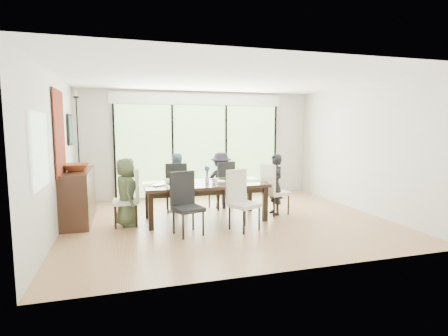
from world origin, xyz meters
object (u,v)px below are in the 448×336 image
object	(u,v)px
vase	(207,179)
chair_far_left	(176,187)
person_far_left	(176,183)
bowl	(77,167)
table_top	(205,184)
chair_near_left	(188,204)
laptop	(162,185)
sideboard	(79,195)
chair_left_end	(125,197)
person_right_end	(275,184)
chair_right_end	(276,189)
person_far_right	(221,180)
person_left_end	(126,192)
cup_a	(168,181)
chair_near_right	(244,200)
cup_c	(242,178)
chair_far_right	(221,184)
cup_b	(214,181)

from	to	relation	value
vase	chair_far_left	bearing A→B (deg)	122.01
person_far_left	bowl	xyz separation A→B (m)	(-1.92, -0.30, 0.43)
table_top	chair_near_left	world-z (taller)	chair_near_left
laptop	sideboard	xyz separation A→B (m)	(-1.52, 0.73, -0.25)
chair_left_end	person_right_end	bearing A→B (deg)	90.47
table_top	sideboard	distance (m)	2.46
person_far_left	vase	bearing A→B (deg)	107.78
chair_near_left	sideboard	size ratio (longest dim) A/B	0.61
table_top	bowl	size ratio (longest dim) A/B	4.45
chair_right_end	vase	world-z (taller)	chair_right_end
chair_left_end	chair_right_end	bearing A→B (deg)	90.47
chair_left_end	person_far_right	bearing A→B (deg)	112.51
person_left_end	bowl	size ratio (longest dim) A/B	2.39
chair_left_end	cup_a	distance (m)	0.85
laptop	cup_a	distance (m)	0.29
chair_right_end	chair_near_right	bearing A→B (deg)	116.95
chair_far_left	cup_c	xyz separation A→B (m)	(1.25, -0.75, 0.24)
person_far_left	cup_a	world-z (taller)	person_far_left
table_top	chair_right_end	distance (m)	1.51
cup_a	vase	bearing A→B (deg)	-7.59
chair_left_end	person_far_left	xyz separation A→B (m)	(1.05, 0.83, 0.09)
chair_near_right	sideboard	distance (m)	3.23
chair_near_right	cup_c	bearing A→B (deg)	49.68
chair_far_right	person_right_end	size ratio (longest dim) A/B	0.85
chair_right_end	chair_near_left	size ratio (longest dim) A/B	1.00
person_right_end	laptop	world-z (taller)	person_right_end
chair_far_right	bowl	xyz separation A→B (m)	(-2.92, -0.32, 0.52)
vase	sideboard	bearing A→B (deg)	166.58
chair_near_left	laptop	world-z (taller)	chair_near_left
chair_right_end	person_right_end	world-z (taller)	person_right_end
bowl	table_top	bearing A→B (deg)	-12.55
chair_near_right	bowl	distance (m)	3.23
laptop	cup_c	xyz separation A→B (m)	(1.65, 0.20, 0.03)
chair_far_right	vase	size ratio (longest dim) A/B	9.17
person_right_end	cup_a	distance (m)	2.19
laptop	cup_b	world-z (taller)	cup_b
person_left_end	chair_near_left	bearing A→B (deg)	-136.69
person_left_end	bowl	bearing A→B (deg)	54.20
chair_right_end	bowl	distance (m)	3.94
chair_near_right	cup_a	world-z (taller)	chair_near_right
chair_far_left	cup_b	world-z (taller)	chair_far_left
person_left_end	cup_c	size ratio (longest dim) A/B	10.40
cup_b	bowl	size ratio (longest dim) A/B	0.19
chair_near_left	person_far_left	xyz separation A→B (m)	(0.05, 1.70, 0.09)
cup_b	sideboard	size ratio (longest dim) A/B	0.06
chair_near_right	chair_near_left	bearing A→B (deg)	156.86
chair_far_left	chair_far_right	size ratio (longest dim) A/B	1.00
person_right_end	person_far_right	size ratio (longest dim) A/B	1.00
table_top	chair_near_right	world-z (taller)	chair_near_right
cup_a	cup_c	size ratio (longest dim) A/B	1.00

